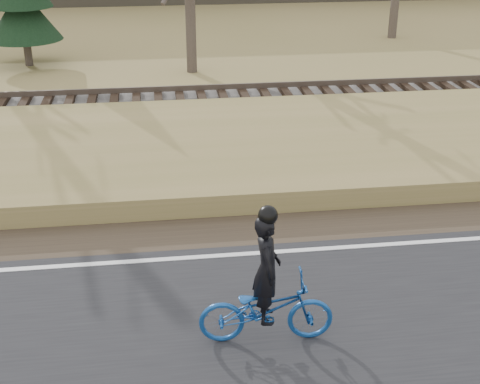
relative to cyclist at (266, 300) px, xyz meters
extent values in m
plane|color=olive|center=(1.17, 2.18, -0.70)|extent=(120.00, 120.00, 0.00)
cube|color=black|center=(1.17, -0.32, -0.67)|extent=(120.00, 6.00, 0.06)
cube|color=silver|center=(1.17, 2.38, -0.63)|extent=(120.00, 0.12, 0.01)
cube|color=#473A2B|center=(1.17, 3.38, -0.68)|extent=(120.00, 1.60, 0.04)
cube|color=olive|center=(1.17, 6.38, -0.48)|extent=(120.00, 5.00, 0.44)
cube|color=slate|center=(1.17, 10.18, -0.47)|extent=(120.00, 3.00, 0.45)
cube|color=black|center=(1.17, 10.18, -0.18)|extent=(120.00, 2.40, 0.14)
cube|color=brown|center=(1.17, 9.46, -0.03)|extent=(120.00, 0.07, 0.15)
cube|color=brown|center=(1.17, 10.90, -0.03)|extent=(120.00, 0.07, 0.15)
imported|color=navy|center=(0.00, 0.00, -0.16)|extent=(1.88, 0.76, 0.97)
imported|color=black|center=(0.00, 0.00, 0.48)|extent=(0.40, 0.59, 1.55)
sphere|color=black|center=(0.00, 0.00, 1.28)|extent=(0.26, 0.26, 0.26)
cylinder|color=brown|center=(-5.73, 17.09, -0.08)|extent=(0.28, 0.28, 1.23)
cone|color=black|center=(-5.73, 17.09, 1.13)|extent=(2.60, 2.60, 1.80)
camera|label=1|loc=(-1.37, -7.51, 5.05)|focal=50.00mm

